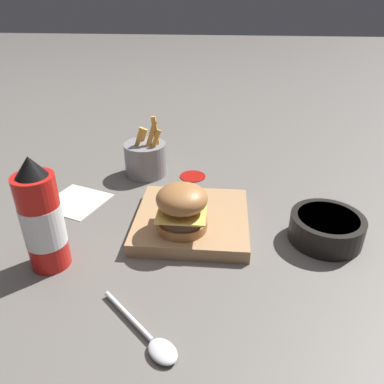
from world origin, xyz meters
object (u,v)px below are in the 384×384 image
(ketchup_bottle, at_px, (42,219))
(spoon, at_px, (154,343))
(fries_basket, at_px, (146,158))
(side_bowl, at_px, (326,227))
(serving_board, at_px, (192,220))
(burger, at_px, (182,208))

(ketchup_bottle, bearing_deg, spoon, 53.58)
(fries_basket, relative_size, spoon, 1.12)
(side_bowl, xyz_separation_m, spoon, (0.26, -0.27, -0.02))
(serving_board, height_order, spoon, serving_board)
(burger, bearing_deg, spoon, -2.76)
(fries_basket, relative_size, side_bowl, 1.10)
(fries_basket, distance_m, spoon, 0.51)
(fries_basket, distance_m, side_bowl, 0.45)
(burger, relative_size, fries_basket, 0.63)
(serving_board, relative_size, ketchup_bottle, 1.09)
(serving_board, relative_size, side_bowl, 1.63)
(ketchup_bottle, distance_m, side_bowl, 0.49)
(serving_board, xyz_separation_m, spoon, (0.28, -0.03, -0.01))
(serving_board, distance_m, spoon, 0.28)
(ketchup_bottle, height_order, side_bowl, ketchup_bottle)
(burger, height_order, spoon, burger)
(side_bowl, bearing_deg, spoon, -46.64)
(ketchup_bottle, bearing_deg, side_bowl, 102.94)
(burger, relative_size, side_bowl, 0.69)
(spoon, bearing_deg, ketchup_bottle, -173.28)
(burger, xyz_separation_m, ketchup_bottle, (0.09, -0.21, 0.02))
(serving_board, bearing_deg, ketchup_bottle, -59.65)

